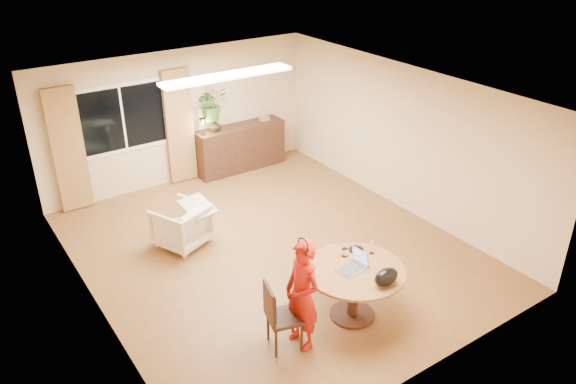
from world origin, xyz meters
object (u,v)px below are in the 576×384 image
Objects in this scene: dining_table at (354,279)px; armchair at (181,225)px; dining_chair at (285,315)px; sideboard at (241,147)px; child at (302,295)px.

dining_table is 1.71× the size of armchair.
dining_table is at bearing 13.63° from dining_chair.
sideboard is at bearing -161.04° from armchair.
dining_chair is 0.63× the size of child.
sideboard reaches higher than dining_chair.
sideboard is (2.26, 4.97, 0.01)m from dining_chair.
dining_table is 3.16m from armchair.
dining_table is 1.08m from dining_chair.
dining_table is 0.89× the size of child.
child is 1.92× the size of armchair.
dining_chair is at bearing -114.44° from sideboard.
sideboard reaches higher than dining_table.
sideboard is at bearing 76.68° from dining_table.
dining_chair is at bearing 178.21° from dining_table.
armchair is at bearing 110.68° from dining_table.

